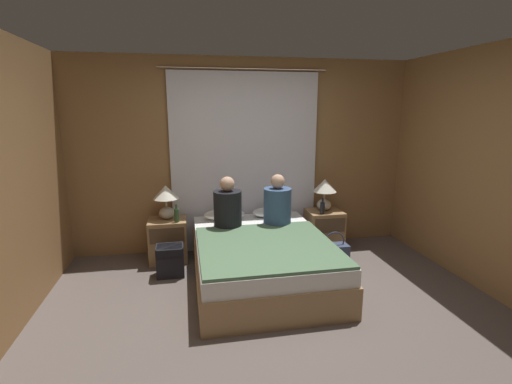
{
  "coord_description": "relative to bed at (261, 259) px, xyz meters",
  "views": [
    {
      "loc": [
        -0.78,
        -2.83,
        1.87
      ],
      "look_at": [
        0.0,
        1.19,
        0.94
      ],
      "focal_mm": 26.0,
      "sensor_mm": 36.0,
      "label": 1
    }
  ],
  "objects": [
    {
      "name": "handbag_on_floor",
      "position": [
        0.98,
        0.3,
        -0.12
      ],
      "size": [
        0.34,
        0.2,
        0.4
      ],
      "color": "#333D56",
      "rests_on": "ground_plane"
    },
    {
      "name": "nightstand_left",
      "position": [
        -1.02,
        0.76,
        0.03
      ],
      "size": [
        0.46,
        0.41,
        0.53
      ],
      "color": "#937047",
      "rests_on": "ground_plane"
    },
    {
      "name": "curtain_panel",
      "position": [
        0.0,
        1.04,
        0.93
      ],
      "size": [
        2.12,
        0.02,
        2.35
      ],
      "color": "silver",
      "rests_on": "ground_plane"
    },
    {
      "name": "person_left_in_bed",
      "position": [
        -0.31,
        0.44,
        0.5
      ],
      "size": [
        0.33,
        0.33,
        0.61
      ],
      "color": "black",
      "rests_on": "bed"
    },
    {
      "name": "lamp_left",
      "position": [
        -1.02,
        0.8,
        0.56
      ],
      "size": [
        0.31,
        0.31,
        0.42
      ],
      "color": "#B2A899",
      "rests_on": "nightstand_left"
    },
    {
      "name": "bed",
      "position": [
        0.0,
        0.0,
        0.0
      ],
      "size": [
        1.43,
        1.97,
        0.49
      ],
      "color": "#99754C",
      "rests_on": "ground_plane"
    },
    {
      "name": "beer_bottle_on_left_stand",
      "position": [
        -0.9,
        0.64,
        0.38
      ],
      "size": [
        0.06,
        0.06,
        0.22
      ],
      "color": "#2D4C28",
      "rests_on": "nightstand_left"
    },
    {
      "name": "backpack_on_floor",
      "position": [
        -0.99,
        0.31,
        -0.04
      ],
      "size": [
        0.3,
        0.25,
        0.36
      ],
      "color": "black",
      "rests_on": "ground_plane"
    },
    {
      "name": "beer_bottle_on_right_stand",
      "position": [
        0.94,
        0.64,
        0.37
      ],
      "size": [
        0.06,
        0.06,
        0.21
      ],
      "color": "black",
      "rests_on": "nightstand_right"
    },
    {
      "name": "pillow_right",
      "position": [
        0.31,
        0.79,
        0.31
      ],
      "size": [
        0.52,
        0.31,
        0.12
      ],
      "color": "white",
      "rests_on": "bed"
    },
    {
      "name": "wall_back",
      "position": [
        0.0,
        1.1,
        1.01
      ],
      "size": [
        4.55,
        0.06,
        2.5
      ],
      "color": "olive",
      "rests_on": "ground_plane"
    },
    {
      "name": "pillow_left",
      "position": [
        -0.31,
        0.79,
        0.31
      ],
      "size": [
        0.52,
        0.31,
        0.12
      ],
      "color": "white",
      "rests_on": "bed"
    },
    {
      "name": "blanket_on_bed",
      "position": [
        0.0,
        -0.27,
        0.26
      ],
      "size": [
        1.37,
        1.37,
        0.03
      ],
      "color": "#4C6B4C",
      "rests_on": "bed"
    },
    {
      "name": "nightstand_right",
      "position": [
        1.02,
        0.76,
        0.03
      ],
      "size": [
        0.46,
        0.41,
        0.53
      ],
      "color": "#937047",
      "rests_on": "ground_plane"
    },
    {
      "name": "lamp_right",
      "position": [
        1.02,
        0.8,
        0.56
      ],
      "size": [
        0.31,
        0.31,
        0.42
      ],
      "color": "#B2A899",
      "rests_on": "nightstand_right"
    },
    {
      "name": "ground_plane",
      "position": [
        0.0,
        -0.9,
        -0.24
      ],
      "size": [
        16.0,
        16.0,
        0.0
      ],
      "primitive_type": "plane",
      "color": "#564C47"
    },
    {
      "name": "person_right_in_bed",
      "position": [
        0.29,
        0.44,
        0.5
      ],
      "size": [
        0.33,
        0.33,
        0.62
      ],
      "color": "#38517A",
      "rests_on": "bed"
    }
  ]
}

